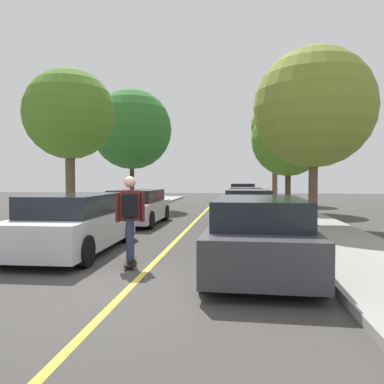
# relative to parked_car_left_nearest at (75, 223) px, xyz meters

# --- Properties ---
(ground) EXTENTS (80.00, 80.00, 0.00)m
(ground) POSITION_rel_parked_car_left_nearest_xyz_m (2.13, -2.39, -0.69)
(ground) COLOR #3D3A38
(center_line) EXTENTS (0.12, 39.20, 0.01)m
(center_line) POSITION_rel_parked_car_left_nearest_xyz_m (2.13, 1.61, -0.69)
(center_line) COLOR gold
(center_line) RESTS_ON ground
(parked_car_left_nearest) EXTENTS (1.95, 4.43, 1.38)m
(parked_car_left_nearest) POSITION_rel_parked_car_left_nearest_xyz_m (0.00, 0.00, 0.00)
(parked_car_left_nearest) COLOR #B7B7BC
(parked_car_left_nearest) RESTS_ON ground
(parked_car_left_near) EXTENTS (1.95, 4.11, 1.32)m
(parked_car_left_near) POSITION_rel_parked_car_left_nearest_xyz_m (0.00, 5.55, -0.03)
(parked_car_left_near) COLOR #B7B7BC
(parked_car_left_near) RESTS_ON ground
(parked_car_right_nearest) EXTENTS (2.04, 4.66, 1.38)m
(parked_car_right_nearest) POSITION_rel_parked_car_left_nearest_xyz_m (4.27, -1.16, -0.00)
(parked_car_right_nearest) COLOR #38383D
(parked_car_right_nearest) RESTS_ON ground
(parked_car_right_near) EXTENTS (1.98, 4.13, 1.34)m
(parked_car_right_near) POSITION_rel_parked_car_left_nearest_xyz_m (4.27, 5.86, -0.02)
(parked_car_right_near) COLOR #BCAD89
(parked_car_right_near) RESTS_ON ground
(parked_car_right_far) EXTENTS (2.02, 4.42, 1.28)m
(parked_car_right_far) POSITION_rel_parked_car_left_nearest_xyz_m (4.27, 12.11, -0.05)
(parked_car_right_far) COLOR white
(parked_car_right_far) RESTS_ON ground
(parked_car_right_farthest) EXTENTS (2.02, 4.39, 1.42)m
(parked_car_right_farthest) POSITION_rel_parked_car_left_nearest_xyz_m (4.27, 17.91, 0.00)
(parked_car_right_farthest) COLOR maroon
(parked_car_right_farthest) RESTS_ON ground
(street_tree_left_nearest) EXTENTS (3.26, 3.26, 5.59)m
(street_tree_left_nearest) POSITION_rel_parked_car_left_nearest_xyz_m (-2.21, 4.55, 3.39)
(street_tree_left_nearest) COLOR brown
(street_tree_left_nearest) RESTS_ON sidewalk_left
(street_tree_left_near) EXTENTS (4.59, 4.59, 6.76)m
(street_tree_left_near) POSITION_rel_parked_car_left_nearest_xyz_m (-2.21, 12.66, 3.91)
(street_tree_left_near) COLOR #3D2D1E
(street_tree_left_near) RESTS_ON sidewalk_left
(street_tree_right_nearest) EXTENTS (4.16, 4.16, 6.15)m
(street_tree_right_nearest) POSITION_rel_parked_car_left_nearest_xyz_m (6.48, 5.00, 3.51)
(street_tree_right_nearest) COLOR brown
(street_tree_right_nearest) RESTS_ON sidewalk_right
(street_tree_right_near) EXTENTS (3.82, 3.82, 5.56)m
(street_tree_right_near) POSITION_rel_parked_car_left_nearest_xyz_m (6.48, 11.56, 3.10)
(street_tree_right_near) COLOR #4C3823
(street_tree_right_near) RESTS_ON sidewalk_right
(street_tree_right_far) EXTENTS (3.38, 3.38, 6.99)m
(street_tree_right_far) POSITION_rel_parked_car_left_nearest_xyz_m (6.48, 18.48, 4.71)
(street_tree_right_far) COLOR brown
(street_tree_right_far) RESTS_ON sidewalk_right
(fire_hydrant) EXTENTS (0.20, 0.20, 0.70)m
(fire_hydrant) POSITION_rel_parked_car_left_nearest_xyz_m (-1.50, 0.87, -0.21)
(fire_hydrant) COLOR #B2140F
(fire_hydrant) RESTS_ON sidewalk_left
(skateboard) EXTENTS (0.41, 0.87, 0.10)m
(skateboard) POSITION_rel_parked_car_left_nearest_xyz_m (1.72, -1.26, -0.60)
(skateboard) COLOR black
(skateboard) RESTS_ON ground
(skateboarder) EXTENTS (0.58, 0.70, 1.70)m
(skateboarder) POSITION_rel_parked_car_left_nearest_xyz_m (1.73, -1.29, 0.37)
(skateboarder) COLOR black
(skateboarder) RESTS_ON skateboard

